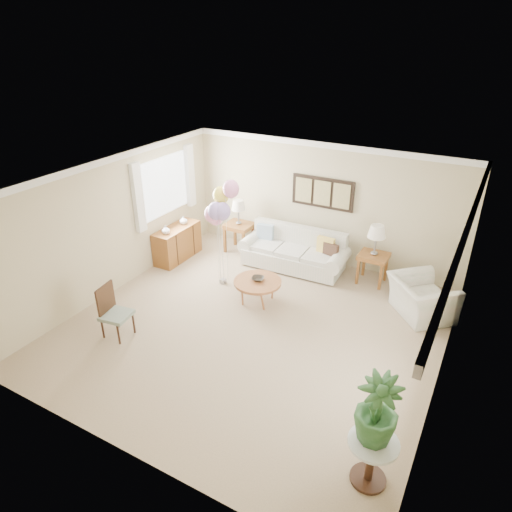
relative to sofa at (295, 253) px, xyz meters
The scene contains 18 objects.
ground_plane 2.43m from the sofa, 82.36° to the right, with size 6.00×6.00×0.00m, color tan.
room_shell 2.64m from the sofa, 84.77° to the right, with size 6.04×6.04×2.60m.
wall_art_triptych 1.38m from the sofa, 61.19° to the left, with size 1.35×0.06×0.65m.
sofa is the anchor object (origin of this frame).
end_table_left 1.47m from the sofa, behind, with size 0.61×0.55×0.67m.
end_table_right 1.66m from the sofa, ahead, with size 0.57×0.52×0.62m.
lamp_left 1.64m from the sofa, behind, with size 0.32×0.32×0.56m.
lamp_right 1.82m from the sofa, ahead, with size 0.35×0.35×0.62m.
coffee_table 1.62m from the sofa, 90.51° to the right, with size 0.89×0.89×0.45m.
decor_bowl 1.60m from the sofa, 90.84° to the right, with size 0.23×0.23×0.06m, color #2C2620.
armchair 2.79m from the sofa, 12.07° to the right, with size 1.05×0.92×0.68m, color beige.
side_table 5.22m from the sofa, 56.04° to the right, with size 0.57×0.57×0.61m.
potted_plant 5.22m from the sofa, 56.04° to the right, with size 0.48×0.48×0.85m, color #1C4D21.
accent_chair 4.00m from the sofa, 113.75° to the right, with size 0.50×0.50×0.91m.
credenza 2.60m from the sofa, 160.11° to the right, with size 0.46×1.20×0.74m.
vase_white 2.77m from the sofa, 152.73° to the right, with size 0.17×0.17×0.18m, color silver.
vase_sage 2.55m from the sofa, 165.23° to the right, with size 0.17×0.17×0.18m, color silver.
balloon_cluster 2.11m from the sofa, 126.23° to the right, with size 0.67×0.51×2.18m.
Camera 1 is at (3.17, -5.64, 4.64)m, focal length 32.00 mm.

